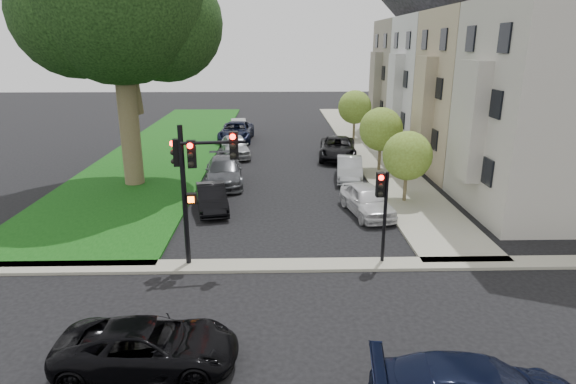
{
  "coord_description": "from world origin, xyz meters",
  "views": [
    {
      "loc": [
        -0.49,
        -14.33,
        7.99
      ],
      "look_at": [
        0.0,
        5.0,
        2.0
      ],
      "focal_mm": 30.0,
      "sensor_mm": 36.0,
      "label": 1
    }
  ],
  "objects_px": {
    "car_parked_5": "(212,198)",
    "small_tree_a": "(407,156)",
    "car_parked_6": "(224,171)",
    "car_parked_0": "(367,200)",
    "car_parked_7": "(235,146)",
    "car_parked_8": "(236,132)",
    "small_tree_b": "(381,129)",
    "traffic_signal_main": "(195,171)",
    "traffic_signal_secondary": "(382,201)",
    "car_parked_9": "(239,126)",
    "car_cross_near": "(148,346)",
    "small_tree_c": "(355,107)",
    "car_parked_2": "(338,148)",
    "car_parked_1": "(349,169)"
  },
  "relations": [
    {
      "from": "car_cross_near",
      "to": "car_parked_0",
      "type": "bearing_deg",
      "value": -34.41
    },
    {
      "from": "small_tree_a",
      "to": "car_parked_6",
      "type": "distance_m",
      "value": 10.63
    },
    {
      "from": "car_parked_5",
      "to": "car_parked_8",
      "type": "xyz_separation_m",
      "value": [
        -0.16,
        17.89,
        0.15
      ]
    },
    {
      "from": "traffic_signal_secondary",
      "to": "car_parked_7",
      "type": "xyz_separation_m",
      "value": [
        -6.86,
        18.23,
        -1.72
      ]
    },
    {
      "from": "car_parked_0",
      "to": "car_parked_7",
      "type": "xyz_separation_m",
      "value": [
        -7.39,
        12.72,
        0.06
      ]
    },
    {
      "from": "small_tree_c",
      "to": "car_parked_9",
      "type": "xyz_separation_m",
      "value": [
        -10.15,
        3.73,
        -2.19
      ]
    },
    {
      "from": "car_parked_8",
      "to": "car_parked_9",
      "type": "bearing_deg",
      "value": 93.16
    },
    {
      "from": "car_parked_1",
      "to": "traffic_signal_secondary",
      "type": "bearing_deg",
      "value": -86.16
    },
    {
      "from": "car_parked_1",
      "to": "car_parked_9",
      "type": "height_order",
      "value": "car_parked_1"
    },
    {
      "from": "car_cross_near",
      "to": "car_parked_6",
      "type": "xyz_separation_m",
      "value": [
        0.2,
        16.97,
        0.13
      ]
    },
    {
      "from": "traffic_signal_main",
      "to": "car_cross_near",
      "type": "relative_size",
      "value": 1.16
    },
    {
      "from": "car_parked_1",
      "to": "car_parked_5",
      "type": "bearing_deg",
      "value": -137.97
    },
    {
      "from": "car_cross_near",
      "to": "car_parked_7",
      "type": "distance_m",
      "value": 24.18
    },
    {
      "from": "car_parked_0",
      "to": "car_parked_8",
      "type": "height_order",
      "value": "car_parked_8"
    },
    {
      "from": "car_parked_2",
      "to": "small_tree_b",
      "type": "bearing_deg",
      "value": -52.03
    },
    {
      "from": "small_tree_a",
      "to": "small_tree_c",
      "type": "height_order",
      "value": "small_tree_c"
    },
    {
      "from": "small_tree_a",
      "to": "car_parked_5",
      "type": "relative_size",
      "value": 0.95
    },
    {
      "from": "small_tree_c",
      "to": "car_parked_7",
      "type": "distance_m",
      "value": 11.6
    },
    {
      "from": "traffic_signal_secondary",
      "to": "car_parked_9",
      "type": "distance_m",
      "value": 29.0
    },
    {
      "from": "car_parked_5",
      "to": "small_tree_a",
      "type": "bearing_deg",
      "value": -6.12
    },
    {
      "from": "small_tree_b",
      "to": "car_parked_1",
      "type": "distance_m",
      "value": 3.64
    },
    {
      "from": "small_tree_a",
      "to": "traffic_signal_main",
      "type": "xyz_separation_m",
      "value": [
        -9.58,
        -7.2,
        1.15
      ]
    },
    {
      "from": "car_parked_8",
      "to": "traffic_signal_main",
      "type": "bearing_deg",
      "value": -86.89
    },
    {
      "from": "car_parked_9",
      "to": "small_tree_a",
      "type": "bearing_deg",
      "value": -70.17
    },
    {
      "from": "traffic_signal_main",
      "to": "car_parked_7",
      "type": "bearing_deg",
      "value": 90.34
    },
    {
      "from": "car_parked_6",
      "to": "car_parked_7",
      "type": "relative_size",
      "value": 1.14
    },
    {
      "from": "traffic_signal_main",
      "to": "car_parked_7",
      "type": "distance_m",
      "value": 18.41
    },
    {
      "from": "car_parked_0",
      "to": "car_parked_7",
      "type": "relative_size",
      "value": 0.93
    },
    {
      "from": "small_tree_c",
      "to": "traffic_signal_secondary",
      "type": "bearing_deg",
      "value": -96.64
    },
    {
      "from": "small_tree_c",
      "to": "car_parked_9",
      "type": "bearing_deg",
      "value": 159.81
    },
    {
      "from": "small_tree_a",
      "to": "small_tree_b",
      "type": "xyz_separation_m",
      "value": [
        0.0,
        6.46,
        0.25
      ]
    },
    {
      "from": "car_parked_6",
      "to": "car_parked_8",
      "type": "distance_m",
      "value": 13.14
    },
    {
      "from": "traffic_signal_main",
      "to": "car_parked_8",
      "type": "distance_m",
      "value": 24.29
    },
    {
      "from": "small_tree_b",
      "to": "car_cross_near",
      "type": "bearing_deg",
      "value": -116.91
    },
    {
      "from": "small_tree_c",
      "to": "car_parked_2",
      "type": "bearing_deg",
      "value": -108.05
    },
    {
      "from": "small_tree_b",
      "to": "car_parked_2",
      "type": "bearing_deg",
      "value": 121.4
    },
    {
      "from": "car_parked_2",
      "to": "traffic_signal_main",
      "type": "bearing_deg",
      "value": -106.37
    },
    {
      "from": "small_tree_b",
      "to": "car_parked_6",
      "type": "distance_m",
      "value": 10.33
    },
    {
      "from": "car_cross_near",
      "to": "car_parked_0",
      "type": "distance_m",
      "value": 13.79
    },
    {
      "from": "small_tree_b",
      "to": "car_parked_1",
      "type": "height_order",
      "value": "small_tree_b"
    },
    {
      "from": "car_parked_2",
      "to": "car_parked_9",
      "type": "xyz_separation_m",
      "value": [
        -7.9,
        10.62,
        -0.13
      ]
    },
    {
      "from": "car_parked_9",
      "to": "car_cross_near",
      "type": "bearing_deg",
      "value": -95.93
    },
    {
      "from": "small_tree_c",
      "to": "car_parked_9",
      "type": "height_order",
      "value": "small_tree_c"
    },
    {
      "from": "traffic_signal_secondary",
      "to": "car_parked_0",
      "type": "bearing_deg",
      "value": 84.5
    },
    {
      "from": "car_parked_2",
      "to": "car_parked_7",
      "type": "height_order",
      "value": "car_parked_7"
    },
    {
      "from": "car_parked_8",
      "to": "traffic_signal_secondary",
      "type": "bearing_deg",
      "value": -71.35
    },
    {
      "from": "small_tree_a",
      "to": "car_parked_5",
      "type": "distance_m",
      "value": 10.13
    },
    {
      "from": "traffic_signal_secondary",
      "to": "car_parked_8",
      "type": "xyz_separation_m",
      "value": [
        -7.24,
        24.16,
        -1.7
      ]
    },
    {
      "from": "small_tree_b",
      "to": "traffic_signal_main",
      "type": "distance_m",
      "value": 16.71
    },
    {
      "from": "car_parked_0",
      "to": "car_parked_5",
      "type": "relative_size",
      "value": 1.08
    }
  ]
}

